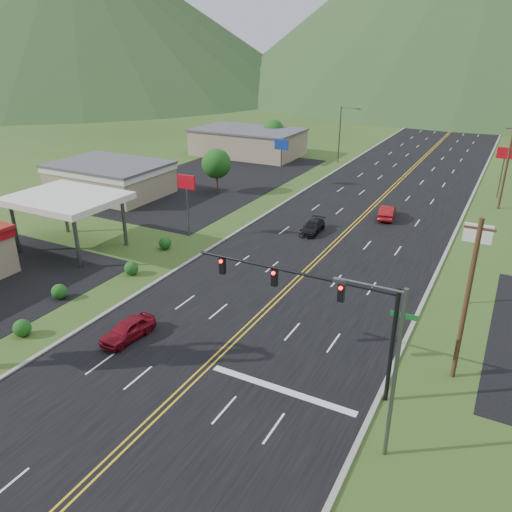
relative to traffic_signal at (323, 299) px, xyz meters
The scene contains 18 objects.
traffic_signal is the anchor object (origin of this frame).
streetlight_east 6.17m from the traffic_signal, 40.39° to the right, with size 3.28×0.25×9.00m.
streetlight_west 58.88m from the traffic_signal, 107.97° to the left, with size 3.28×0.25×9.00m.
gas_canopy 29.59m from the traffic_signal, 164.30° to the left, with size 10.00×8.00×5.30m.
building_west_mid 45.46m from the traffic_signal, 148.05° to the left, with size 14.40×10.40×4.10m.
building_west_far 64.15m from the traffic_signal, 122.56° to the left, with size 18.40×11.40×4.50m.
pole_sign_west_a 26.00m from the traffic_signal, 142.00° to the left, with size 2.00×0.18×6.40m.
pole_sign_west_b 43.17m from the traffic_signal, 118.32° to the left, with size 2.00×0.18×6.40m.
pole_sign_east_a 15.45m from the traffic_signal, 65.05° to the left, with size 2.00×0.18×6.40m.
pole_sign_east_b 46.47m from the traffic_signal, 81.94° to the left, with size 2.00×0.18×6.40m.
tree_west_a 40.80m from the traffic_signal, 130.50° to the left, with size 3.84×3.84×5.82m.
tree_west_b 66.01m from the traffic_signal, 118.49° to the left, with size 3.84×3.84×5.82m.
utility_pole_a 8.08m from the traffic_signal, 29.72° to the left, with size 1.60×0.28×10.00m.
utility_pole_b 41.60m from the traffic_signal, 80.29° to the left, with size 1.60×0.28×10.00m.
mountain_nw 206.68m from the traffic_signal, 139.05° to the left, with size 190.00×190.00×60.00m, color #233C1B.
car_red_near 13.81m from the traffic_signal, behind, with size 1.65×4.09×1.39m, color maroon.
car_dark_mid 25.16m from the traffic_signal, 112.84° to the left, with size 1.71×4.21×1.22m, color black.
car_red_far 31.56m from the traffic_signal, 97.14° to the left, with size 1.58×4.54×1.50m, color maroon.
Camera 1 is at (14.63, -9.23, 18.42)m, focal length 35.00 mm.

